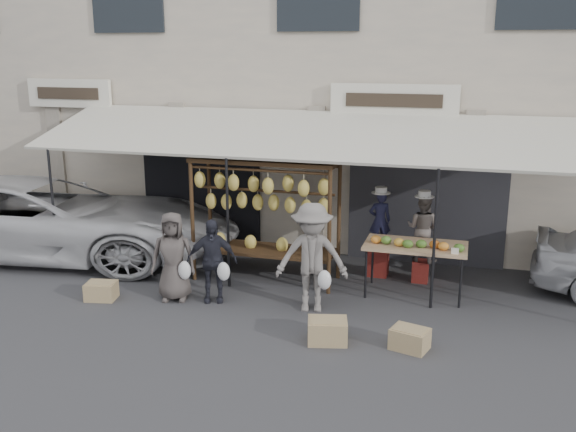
{
  "coord_description": "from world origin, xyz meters",
  "views": [
    {
      "loc": [
        2.96,
        -8.83,
        4.09
      ],
      "look_at": [
        0.01,
        1.4,
        1.3
      ],
      "focal_mm": 40.0,
      "sensor_mm": 36.0,
      "label": 1
    }
  ],
  "objects_px": {
    "customer_mid": "(212,260)",
    "customer_left": "(173,256)",
    "crate_near_b": "(410,339)",
    "vendor_right": "(423,228)",
    "crate_near_a": "(327,331)",
    "produce_table": "(416,246)",
    "van": "(31,199)",
    "banana_rack": "(265,196)",
    "vendor_left": "(380,221)",
    "crate_far": "(101,291)",
    "customer_right": "(312,258)"
  },
  "relations": [
    {
      "from": "vendor_left",
      "to": "vendor_right",
      "type": "relative_size",
      "value": 0.91
    },
    {
      "from": "vendor_left",
      "to": "crate_far",
      "type": "distance_m",
      "value": 5.04
    },
    {
      "from": "crate_near_a",
      "to": "van",
      "type": "bearing_deg",
      "value": 160.84
    },
    {
      "from": "vendor_left",
      "to": "crate_near_a",
      "type": "distance_m",
      "value": 3.15
    },
    {
      "from": "banana_rack",
      "to": "van",
      "type": "height_order",
      "value": "van"
    },
    {
      "from": "crate_near_b",
      "to": "van",
      "type": "xyz_separation_m",
      "value": [
        -7.76,
        2.19,
        1.02
      ]
    },
    {
      "from": "banana_rack",
      "to": "crate_near_b",
      "type": "bearing_deg",
      "value": -36.79
    },
    {
      "from": "customer_mid",
      "to": "customer_right",
      "type": "bearing_deg",
      "value": -15.36
    },
    {
      "from": "customer_mid",
      "to": "van",
      "type": "distance_m",
      "value": 4.63
    },
    {
      "from": "banana_rack",
      "to": "crate_far",
      "type": "relative_size",
      "value": 5.34
    },
    {
      "from": "produce_table",
      "to": "van",
      "type": "relative_size",
      "value": 0.3
    },
    {
      "from": "crate_far",
      "to": "banana_rack",
      "type": "bearing_deg",
      "value": 35.24
    },
    {
      "from": "crate_near_b",
      "to": "crate_near_a",
      "type": "bearing_deg",
      "value": -175.09
    },
    {
      "from": "banana_rack",
      "to": "customer_left",
      "type": "distance_m",
      "value": 1.94
    },
    {
      "from": "customer_left",
      "to": "customer_mid",
      "type": "xyz_separation_m",
      "value": [
        0.64,
        0.12,
        -0.05
      ]
    },
    {
      "from": "banana_rack",
      "to": "vendor_left",
      "type": "distance_m",
      "value": 2.16
    },
    {
      "from": "crate_near_b",
      "to": "crate_far",
      "type": "height_order",
      "value": "crate_near_b"
    },
    {
      "from": "vendor_left",
      "to": "vendor_right",
      "type": "distance_m",
      "value": 0.79
    },
    {
      "from": "vendor_right",
      "to": "crate_far",
      "type": "relative_size",
      "value": 2.48
    },
    {
      "from": "banana_rack",
      "to": "crate_near_b",
      "type": "distance_m",
      "value": 3.78
    },
    {
      "from": "customer_right",
      "to": "crate_far",
      "type": "xyz_separation_m",
      "value": [
        -3.5,
        -0.54,
        -0.74
      ]
    },
    {
      "from": "customer_mid",
      "to": "crate_near_b",
      "type": "distance_m",
      "value": 3.51
    },
    {
      "from": "van",
      "to": "customer_left",
      "type": "bearing_deg",
      "value": -118.34
    },
    {
      "from": "produce_table",
      "to": "customer_left",
      "type": "height_order",
      "value": "customer_left"
    },
    {
      "from": "banana_rack",
      "to": "crate_near_b",
      "type": "relative_size",
      "value": 5.2
    },
    {
      "from": "crate_near_b",
      "to": "van",
      "type": "height_order",
      "value": "van"
    },
    {
      "from": "banana_rack",
      "to": "produce_table",
      "type": "xyz_separation_m",
      "value": [
        2.66,
        -0.05,
        -0.69
      ]
    },
    {
      "from": "vendor_right",
      "to": "crate_near_a",
      "type": "relative_size",
      "value": 2.16
    },
    {
      "from": "banana_rack",
      "to": "produce_table",
      "type": "bearing_deg",
      "value": -1.15
    },
    {
      "from": "crate_far",
      "to": "vendor_left",
      "type": "bearing_deg",
      "value": 29.97
    },
    {
      "from": "customer_left",
      "to": "crate_near_a",
      "type": "distance_m",
      "value": 3.01
    },
    {
      "from": "vendor_right",
      "to": "customer_right",
      "type": "height_order",
      "value": "customer_right"
    },
    {
      "from": "customer_mid",
      "to": "customer_right",
      "type": "height_order",
      "value": "customer_right"
    },
    {
      "from": "customer_mid",
      "to": "crate_near_b",
      "type": "xyz_separation_m",
      "value": [
        3.34,
        -0.9,
        -0.55
      ]
    },
    {
      "from": "vendor_right",
      "to": "customer_mid",
      "type": "relative_size",
      "value": 0.86
    },
    {
      "from": "banana_rack",
      "to": "customer_right",
      "type": "height_order",
      "value": "banana_rack"
    },
    {
      "from": "vendor_left",
      "to": "van",
      "type": "bearing_deg",
      "value": -10.61
    },
    {
      "from": "customer_left",
      "to": "crate_near_b",
      "type": "xyz_separation_m",
      "value": [
        3.98,
        -0.78,
        -0.6
      ]
    },
    {
      "from": "customer_mid",
      "to": "banana_rack",
      "type": "bearing_deg",
      "value": 48.15
    },
    {
      "from": "customer_mid",
      "to": "crate_far",
      "type": "height_order",
      "value": "customer_mid"
    },
    {
      "from": "customer_mid",
      "to": "customer_left",
      "type": "bearing_deg",
      "value": 173.05
    },
    {
      "from": "produce_table",
      "to": "customer_mid",
      "type": "height_order",
      "value": "customer_mid"
    },
    {
      "from": "banana_rack",
      "to": "vendor_left",
      "type": "xyz_separation_m",
      "value": [
        1.94,
        0.81,
        -0.52
      ]
    },
    {
      "from": "customer_mid",
      "to": "vendor_right",
      "type": "bearing_deg",
      "value": 12.28
    },
    {
      "from": "crate_far",
      "to": "van",
      "type": "bearing_deg",
      "value": 145.81
    },
    {
      "from": "customer_right",
      "to": "crate_near_a",
      "type": "distance_m",
      "value": 1.38
    },
    {
      "from": "van",
      "to": "crate_near_a",
      "type": "bearing_deg",
      "value": -116.97
    },
    {
      "from": "customer_right",
      "to": "produce_table",
      "type": "bearing_deg",
      "value": 22.84
    },
    {
      "from": "banana_rack",
      "to": "crate_near_b",
      "type": "xyz_separation_m",
      "value": [
        2.81,
        -2.1,
        -1.41
      ]
    },
    {
      "from": "crate_near_b",
      "to": "customer_right",
      "type": "bearing_deg",
      "value": 149.71
    }
  ]
}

